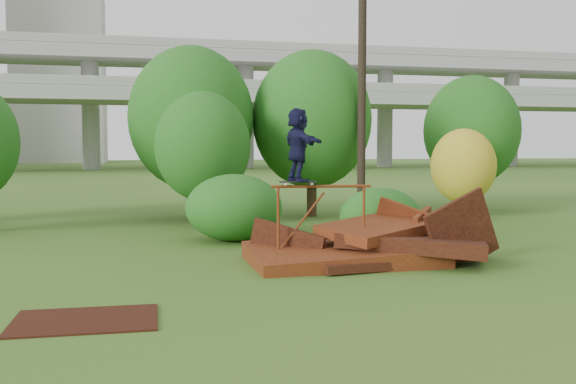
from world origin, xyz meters
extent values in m
plane|color=#2D5116|center=(0.00, 0.00, 0.00)|extent=(240.00, 240.00, 0.00)
cube|color=#3D190B|center=(0.49, 2.17, 0.18)|extent=(4.13, 2.55, 0.68)
cube|color=black|center=(1.99, 1.87, 0.42)|extent=(3.72, 3.25, 0.62)
cube|color=#3D190B|center=(1.29, 2.37, 0.70)|extent=(2.84, 2.56, 0.50)
cube|color=black|center=(3.09, 1.67, 0.65)|extent=(2.04, 0.49, 2.00)
cube|color=#3D190B|center=(2.29, 3.17, 0.55)|extent=(1.28, 1.31, 1.63)
cube|color=black|center=(-0.71, 2.57, 0.35)|extent=(1.54, 1.28, 1.22)
cube|color=black|center=(0.79, 0.97, 0.12)|extent=(2.20, 0.47, 0.18)
cube|color=#3D190B|center=(2.69, 2.87, 0.95)|extent=(0.91, 1.03, 0.30)
cylinder|color=#662C0F|center=(-0.95, 2.30, 0.85)|extent=(0.06, 0.06, 1.70)
cylinder|color=#662C0F|center=(0.94, 2.11, 0.85)|extent=(0.06, 0.06, 1.70)
cylinder|color=#662C0F|center=(0.00, 2.21, 1.70)|extent=(2.20, 0.28, 0.06)
cube|color=black|center=(-0.52, 2.26, 1.80)|extent=(0.82, 0.29, 0.03)
cylinder|color=beige|center=(-0.81, 2.20, 1.76)|extent=(0.06, 0.04, 0.06)
cylinder|color=beige|center=(-0.79, 2.37, 1.76)|extent=(0.06, 0.04, 0.06)
cylinder|color=beige|center=(-0.24, 2.14, 1.76)|extent=(0.06, 0.04, 0.06)
cylinder|color=beige|center=(-0.22, 2.32, 1.76)|extent=(0.06, 0.04, 0.06)
imported|color=black|center=(-0.52, 2.26, 2.60)|extent=(0.73, 1.53, 1.58)
cube|color=black|center=(-4.68, -1.50, 0.01)|extent=(2.12, 1.54, 0.03)
cylinder|color=black|center=(-2.02, 11.65, 0.97)|extent=(0.37, 0.37, 1.93)
ellipsoid|color=#154F15|center=(-2.02, 11.65, 3.58)|extent=(4.38, 4.38, 5.04)
cylinder|color=black|center=(-1.83, 9.66, 0.71)|extent=(0.32, 0.32, 1.42)
ellipsoid|color=#154F15|center=(-1.83, 9.66, 2.59)|extent=(3.10, 3.10, 3.56)
cylinder|color=black|center=(2.36, 11.60, 0.96)|extent=(0.36, 0.36, 1.92)
ellipsoid|color=#154F15|center=(2.36, 11.60, 3.57)|extent=(4.39, 4.39, 5.05)
cylinder|color=black|center=(7.56, 9.88, 0.50)|extent=(0.29, 0.29, 1.01)
ellipsoid|color=#A58C19|center=(7.56, 9.88, 1.88)|extent=(2.34, 2.34, 2.69)
cylinder|color=black|center=(9.46, 12.73, 0.89)|extent=(0.35, 0.35, 1.77)
ellipsoid|color=#154F15|center=(9.46, 12.73, 3.23)|extent=(3.90, 3.90, 4.48)
ellipsoid|color=#154F15|center=(-1.36, 6.02, 0.91)|extent=(2.64, 2.43, 1.83)
ellipsoid|color=#154F15|center=(2.20, 4.32, 0.75)|extent=(2.13, 1.95, 1.51)
cylinder|color=black|center=(3.54, 9.53, 5.48)|extent=(0.28, 0.28, 10.96)
cube|color=gray|center=(0.00, 60.00, 8.00)|extent=(160.00, 9.00, 1.40)
cube|color=gray|center=(0.00, 66.00, 13.00)|extent=(160.00, 9.00, 1.40)
cylinder|color=gray|center=(0.00, 60.00, 4.00)|extent=(2.20, 2.20, 8.00)
cylinder|color=gray|center=(18.00, 60.00, 4.00)|extent=(2.20, 2.20, 8.00)
cube|color=#9E9E99|center=(-16.00, 102.00, 14.00)|extent=(14.00, 14.00, 28.00)
camera|label=1|loc=(-3.91, -11.18, 2.55)|focal=40.00mm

